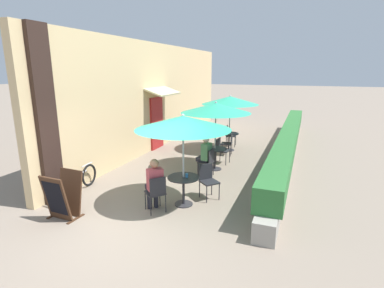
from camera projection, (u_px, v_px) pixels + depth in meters
name	position (u px, v px, depth m)	size (l,w,h in m)	color
ground_plane	(123.00, 230.00, 6.11)	(120.00, 120.00, 0.00)	gray
cafe_facade_wall	(159.00, 96.00, 12.51)	(0.98, 13.56, 4.20)	#D6B784
planter_hedge	(288.00, 143.00, 11.07)	(0.60, 12.56, 1.01)	gray
patio_table_near	(183.00, 185.00, 7.14)	(0.76, 0.76, 0.71)	#28282D
patio_umbrella_near	(183.00, 123.00, 6.77)	(2.21, 2.21, 2.22)	#B7B7BC
cafe_chair_near_left	(156.00, 191.00, 6.74)	(0.56, 0.56, 0.87)	#232328
seated_patron_near_left	(154.00, 182.00, 6.80)	(0.51, 0.50, 1.25)	#23232D
cafe_chair_near_right	(208.00, 179.00, 7.52)	(0.56, 0.56, 0.87)	#232328
coffee_cup_near	(187.00, 175.00, 7.06)	(0.07, 0.07, 0.09)	teal
patio_table_mid	(215.00, 154.00, 9.70)	(0.76, 0.76, 0.71)	#28282D
patio_umbrella_mid	(216.00, 108.00, 9.34)	(2.21, 2.21, 2.22)	#B7B7BC
cafe_chair_mid_left	(208.00, 160.00, 9.04)	(0.44, 0.44, 0.87)	#232328
seated_patron_mid_left	(205.00, 154.00, 9.05)	(0.43, 0.36, 1.25)	#23232D
cafe_chair_mid_right	(221.00, 149.00, 10.36)	(0.44, 0.44, 0.87)	#232328
coffee_cup_mid	(211.00, 147.00, 9.62)	(0.07, 0.07, 0.09)	#B73D3D
patio_table_far	(229.00, 138.00, 11.99)	(0.76, 0.76, 0.71)	#28282D
patio_umbrella_far	(230.00, 100.00, 11.63)	(2.21, 2.21, 2.22)	#B7B7BC
cafe_chair_far_left	(229.00, 142.00, 11.29)	(0.44, 0.44, 0.87)	#232328
cafe_chair_far_right	(229.00, 134.00, 12.69)	(0.44, 0.44, 0.87)	#232328
coffee_cup_far	(230.00, 132.00, 12.02)	(0.07, 0.07, 0.09)	white
bicycle_leaning	(76.00, 181.00, 7.85)	(0.20, 1.72, 0.71)	black
menu_board	(63.00, 196.00, 6.52)	(0.66, 0.66, 1.03)	#422819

